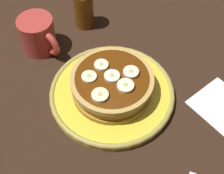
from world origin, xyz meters
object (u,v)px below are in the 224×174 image
Objects in this scene: banana_slice_1 at (101,65)px; syrup_bottle at (83,7)px; banana_slice_0 at (113,76)px; banana_slice_2 at (100,95)px; banana_slice_4 at (126,85)px; coffee_mug at (39,35)px; banana_slice_3 at (131,72)px; banana_slice_5 at (89,77)px; napkin at (221,105)px; pancake_stack at (112,84)px; plate at (112,93)px.

banana_slice_1 is 0.24× the size of syrup_bottle.
banana_slice_0 and banana_slice_2 have the same top height.
banana_slice_2 is 28.50cm from syrup_bottle.
banana_slice_4 is 26.60cm from coffee_mug.
banana_slice_2 is at bearing -9.26° from coffee_mug.
banana_slice_3 is 8.67cm from banana_slice_5.
banana_slice_4 is 21.82cm from napkin.
syrup_bottle is at bearing 149.91° from pancake_stack.
banana_slice_4 is 7.88cm from banana_slice_5.
pancake_stack is at bearing -30.09° from syrup_bottle.
banana_slice_0 is (0.21, 0.22, 5.77)cm from plate.
napkin is (22.52, 17.33, -6.60)cm from banana_slice_5.
syrup_bottle is (-23.27, 8.85, -1.21)cm from banana_slice_3.
banana_slice_4 is (1.48, -3.17, -0.02)cm from banana_slice_3.
banana_slice_1 is (-3.68, 0.68, 5.77)cm from plate.
coffee_mug is (-19.10, -1.82, -2.34)cm from banana_slice_1.
plate is 2.15× the size of syrup_bottle.
napkin is (22.79, 13.43, -6.68)cm from banana_slice_1.
pancake_stack is at bearing 106.09° from banana_slice_2.
pancake_stack is 1.54× the size of coffee_mug.
banana_slice_2 reaches higher than banana_slice_5.
banana_slice_2 is 5.74cm from banana_slice_4.
banana_slice_5 is (-7.10, -3.43, -0.12)cm from banana_slice_4.
banana_slice_1 and banana_slice_2 have the same top height.
banana_slice_0 reaches higher than pancake_stack.
coffee_mug is at bearing -97.25° from syrup_bottle.
plate is at bearing -10.50° from banana_slice_1.
banana_slice_0 is at bearing -179.99° from banana_slice_4.
banana_slice_2 is 1.08× the size of banana_slice_5.
banana_slice_0 is at bearing 3.38° from coffee_mug.
napkin is (41.88, 15.25, -4.34)cm from coffee_mug.
coffee_mug is (-22.82, -1.14, 0.37)cm from pancake_stack.
banana_slice_1 is (-3.72, 0.67, 2.71)cm from pancake_stack.
banana_slice_3 is at bearing 24.74° from banana_slice_1.
pancake_stack is 5.96× the size of banana_slice_1.
banana_slice_3 is at bearing 57.87° from banana_slice_0.
syrup_bottle is (-21.28, 12.03, -1.16)cm from banana_slice_0.
banana_slice_3 reaches higher than banana_slice_5.
pancake_stack is 24.05cm from napkin.
banana_slice_3 is 1.03× the size of banana_slice_5.
syrup_bottle is at bearing 159.17° from banana_slice_3.
coffee_mug reaches higher than pancake_stack.
pancake_stack is 5.41cm from banana_slice_5.
plate is 8.37× the size of banana_slice_3.
pancake_stack is at bearing -122.55° from banana_slice_3.
syrup_bottle reaches higher than banana_slice_0.
banana_slice_5 is at bearing -86.14° from banana_slice_1.
banana_slice_0 is 1.07× the size of banana_slice_1.
pancake_stack is 1.44× the size of syrup_bottle.
banana_slice_5 is 23.49cm from syrup_bottle.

